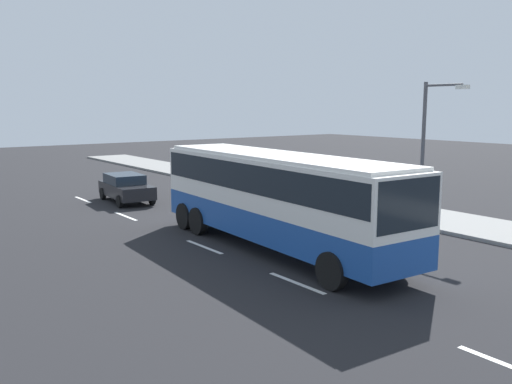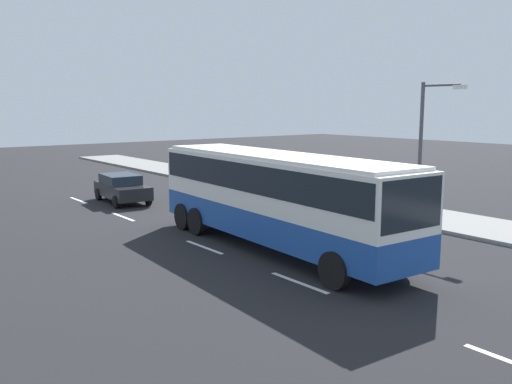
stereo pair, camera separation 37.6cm
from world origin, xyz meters
The scene contains 6 objects.
ground_plane centered at (0.00, 0.00, 0.00)m, with size 120.00×120.00×0.00m, color black.
sidewalk_curb centered at (0.00, 8.70, 0.07)m, with size 80.00×4.00×0.15m, color gray.
lane_centreline centered at (-3.77, -2.15, 0.00)m, with size 26.94×0.16×0.01m.
coach_bus centered at (-1.33, -0.25, 2.15)m, with size 12.20×3.36×3.46m.
car_black_sedan centered at (-13.95, -0.48, 0.79)m, with size 4.39×2.24×1.49m.
street_lamp centered at (-0.36, 7.11, 3.66)m, with size 2.03×0.24×5.96m.
Camera 1 is at (13.62, -12.30, 5.12)m, focal length 38.36 mm.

